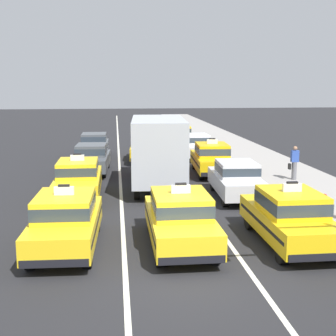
# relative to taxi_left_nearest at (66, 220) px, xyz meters

# --- Properties ---
(ground_plane) EXTENTS (160.00, 160.00, 0.00)m
(ground_plane) POSITION_rel_taxi_left_nearest_xyz_m (3.27, -2.29, -0.88)
(ground_plane) COLOR #232326
(lane_stripe_left_center) EXTENTS (0.14, 80.00, 0.01)m
(lane_stripe_left_center) POSITION_rel_taxi_left_nearest_xyz_m (1.67, 17.71, -0.87)
(lane_stripe_left_center) COLOR silver
(lane_stripe_left_center) RESTS_ON ground
(lane_stripe_center_right) EXTENTS (0.14, 80.00, 0.01)m
(lane_stripe_center_right) POSITION_rel_taxi_left_nearest_xyz_m (4.87, 17.71, -0.87)
(lane_stripe_center_right) COLOR silver
(lane_stripe_center_right) RESTS_ON ground
(sidewalk_curb) EXTENTS (4.00, 90.00, 0.15)m
(sidewalk_curb) POSITION_rel_taxi_left_nearest_xyz_m (10.47, 12.71, -0.80)
(sidewalk_curb) COLOR #9E9993
(sidewalk_curb) RESTS_ON ground
(taxi_left_nearest) EXTENTS (1.96, 4.62, 1.96)m
(taxi_left_nearest) POSITION_rel_taxi_left_nearest_xyz_m (0.00, 0.00, 0.00)
(taxi_left_nearest) COLOR black
(taxi_left_nearest) RESTS_ON ground
(taxi_left_second) EXTENTS (1.83, 4.56, 1.96)m
(taxi_left_second) POSITION_rel_taxi_left_nearest_xyz_m (-0.10, 6.04, 0.00)
(taxi_left_second) COLOR black
(taxi_left_second) RESTS_ON ground
(sedan_left_third) EXTENTS (1.96, 4.38, 1.58)m
(sedan_left_third) POSITION_rel_taxi_left_nearest_xyz_m (0.18, 11.84, -0.03)
(sedan_left_third) COLOR black
(sedan_left_third) RESTS_ON ground
(sedan_left_fourth) EXTENTS (1.82, 4.32, 1.58)m
(sedan_left_fourth) POSITION_rel_taxi_left_nearest_xyz_m (0.08, 17.44, -0.03)
(sedan_left_fourth) COLOR black
(sedan_left_fourth) RESTS_ON ground
(taxi_center_nearest) EXTENTS (1.82, 4.56, 1.96)m
(taxi_center_nearest) POSITION_rel_taxi_left_nearest_xyz_m (3.35, -0.16, 0.00)
(taxi_center_nearest) COLOR black
(taxi_center_nearest) RESTS_ON ground
(box_truck_center_second) EXTENTS (2.61, 7.08, 3.27)m
(box_truck_center_second) POSITION_rel_taxi_left_nearest_xyz_m (3.43, 8.03, 0.90)
(box_truck_center_second) COLOR black
(box_truck_center_second) RESTS_ON ground
(taxi_center_third) EXTENTS (2.10, 4.66, 1.96)m
(taxi_center_third) POSITION_rel_taxi_left_nearest_xyz_m (3.32, 15.54, 0.00)
(taxi_center_third) COLOR black
(taxi_center_third) RESTS_ON ground
(taxi_right_nearest) EXTENTS (1.84, 4.57, 1.96)m
(taxi_right_nearest) POSITION_rel_taxi_left_nearest_xyz_m (6.64, -0.33, 0.00)
(taxi_right_nearest) COLOR black
(taxi_right_nearest) RESTS_ON ground
(sedan_right_second) EXTENTS (1.94, 4.37, 1.58)m
(sedan_right_second) POSITION_rel_taxi_left_nearest_xyz_m (6.54, 5.49, -0.03)
(sedan_right_second) COLOR black
(sedan_right_second) RESTS_ON ground
(taxi_right_third) EXTENTS (2.04, 4.64, 1.96)m
(taxi_right_third) POSITION_rel_taxi_left_nearest_xyz_m (6.57, 10.77, 0.00)
(taxi_right_third) COLOR black
(taxi_right_third) RESTS_ON ground
(sedan_right_fourth) EXTENTS (1.78, 4.31, 1.58)m
(sedan_right_fourth) POSITION_rel_taxi_left_nearest_xyz_m (6.64, 16.26, -0.03)
(sedan_right_fourth) COLOR black
(sedan_right_fourth) RESTS_ON ground
(taxi_right_fifth) EXTENTS (1.93, 4.61, 1.96)m
(taxi_right_fifth) POSITION_rel_taxi_left_nearest_xyz_m (6.27, 21.64, 0.00)
(taxi_right_fifth) COLOR black
(taxi_right_fifth) RESTS_ON ground
(pedestrian_near_crosswalk) EXTENTS (0.47, 0.24, 1.65)m
(pedestrian_near_crosswalk) POSITION_rel_taxi_left_nearest_xyz_m (10.15, 8.22, 0.10)
(pedestrian_near_crosswalk) COLOR slate
(pedestrian_near_crosswalk) RESTS_ON sidewalk_curb
(fire_hydrant) EXTENTS (0.36, 0.22, 0.73)m
(fire_hydrant) POSITION_rel_taxi_left_nearest_xyz_m (8.95, 2.27, -0.33)
(fire_hydrant) COLOR red
(fire_hydrant) RESTS_ON sidewalk_curb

